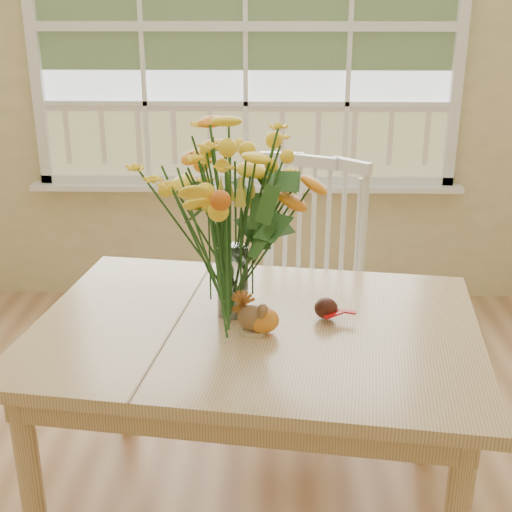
{
  "coord_description": "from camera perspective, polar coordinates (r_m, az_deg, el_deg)",
  "views": [
    {
      "loc": [
        0.14,
        -1.56,
        1.7
      ],
      "look_at": [
        0.1,
        0.39,
        0.96
      ],
      "focal_mm": 48.0,
      "sensor_mm": 36.0,
      "label": 1
    }
  ],
  "objects": [
    {
      "name": "dark_gourd",
      "position": [
        2.18,
        5.85,
        -4.43
      ],
      "size": [
        0.12,
        0.07,
        0.07
      ],
      "color": "#38160F",
      "rests_on": "dining_table"
    },
    {
      "name": "wall_back",
      "position": [
        3.82,
        -0.86,
        15.63
      ],
      "size": [
        4.0,
        0.02,
        2.7
      ],
      "primitive_type": "cube",
      "color": "#C7B87F",
      "rests_on": "floor"
    },
    {
      "name": "turkey_figurine",
      "position": [
        2.07,
        -0.22,
        -5.19
      ],
      "size": [
        0.11,
        0.08,
        0.12
      ],
      "rotation": [
        0.0,
        0.0,
        -0.14
      ],
      "color": "#CCB78C",
      "rests_on": "dining_table"
    },
    {
      "name": "window",
      "position": [
        3.77,
        -0.89,
        18.32
      ],
      "size": [
        2.42,
        0.12,
        1.74
      ],
      "color": "silver",
      "rests_on": "wall_back"
    },
    {
      "name": "pumpkin",
      "position": [
        2.08,
        0.61,
        -5.46
      ],
      "size": [
        0.1,
        0.1,
        0.08
      ],
      "primitive_type": "ellipsoid",
      "color": "orange",
      "rests_on": "dining_table"
    },
    {
      "name": "dining_table",
      "position": [
        2.19,
        -0.01,
        -7.82
      ],
      "size": [
        1.5,
        1.16,
        0.74
      ],
      "rotation": [
        0.0,
        0.0,
        -0.14
      ],
      "color": "tan",
      "rests_on": "floor"
    },
    {
      "name": "flower_vase",
      "position": [
        2.09,
        -2.05,
        3.57
      ],
      "size": [
        0.47,
        0.47,
        0.56
      ],
      "color": "white",
      "rests_on": "dining_table"
    },
    {
      "name": "windsor_chair",
      "position": [
        2.92,
        3.9,
        -1.59
      ],
      "size": [
        0.64,
        0.63,
        1.05
      ],
      "rotation": [
        0.0,
        0.0,
        -0.44
      ],
      "color": "white",
      "rests_on": "floor"
    }
  ]
}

